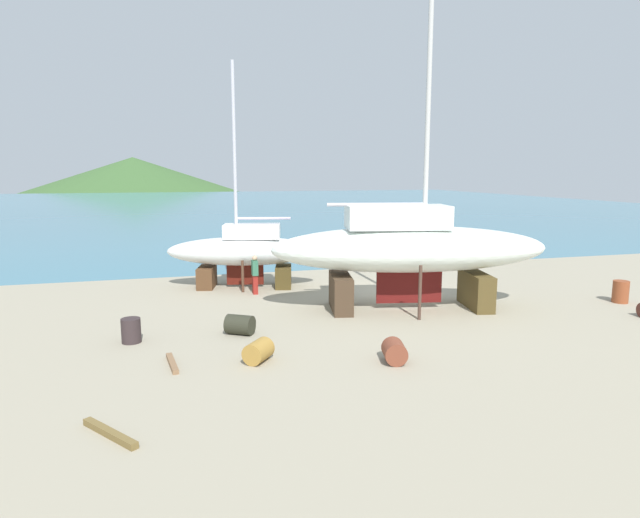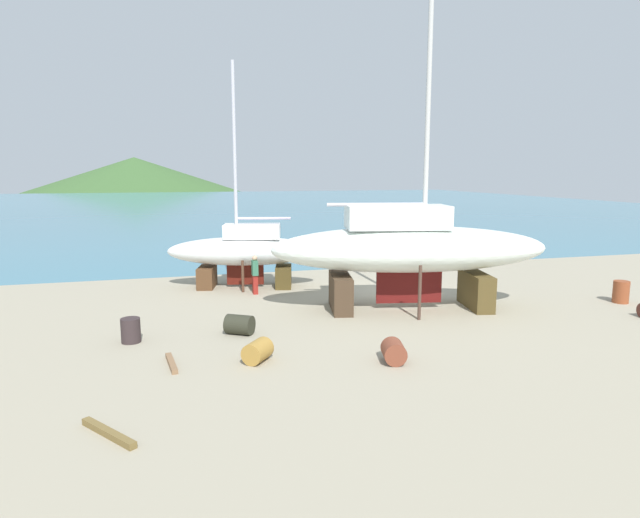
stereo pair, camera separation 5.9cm
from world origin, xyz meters
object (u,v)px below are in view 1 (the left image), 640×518
sailboat_far_slipway (409,248)px  sailboat_large_starboard (245,251)px  worker (255,274)px  barrel_tipped_center (394,351)px  barrel_by_slipway (240,325)px  barrel_blue_faded (621,292)px  barrel_rust_mid (258,351)px  barrel_rust_near (131,330)px

sailboat_far_slipway → sailboat_large_starboard: size_ratio=1.57×
worker → sailboat_large_starboard: bearing=-82.7°
sailboat_far_slipway → barrel_tipped_center: sailboat_far_slipway is taller
sailboat_large_starboard → barrel_by_slipway: sailboat_large_starboard is taller
barrel_blue_faded → barrel_by_slipway: barrel_blue_faded is taller
sailboat_large_starboard → barrel_rust_mid: (-1.01, -9.83, -1.34)m
worker → sailboat_far_slipway: bearing=142.4°
worker → barrel_tipped_center: size_ratio=2.17×
barrel_blue_faded → barrel_by_slipway: (-15.20, -0.19, -0.12)m
worker → barrel_by_slipway: worker is taller
worker → barrel_by_slipway: bearing=76.6°
sailboat_large_starboard → barrel_by_slipway: 7.37m
sailboat_large_starboard → barrel_blue_faded: (14.02, -6.96, -1.20)m
barrel_tipped_center → barrel_by_slipway: bearing=135.2°
sailboat_large_starboard → barrel_tipped_center: sailboat_large_starboard is taller
barrel_blue_faded → barrel_rust_mid: barrel_blue_faded is taller
worker → barrel_rust_mid: 8.42m
barrel_blue_faded → barrel_rust_near: barrel_blue_faded is taller
worker → barrel_tipped_center: 9.69m
barrel_by_slipway → barrel_tipped_center: bearing=-44.8°
barrel_tipped_center → barrel_rust_near: size_ratio=1.02×
sailboat_large_starboard → barrel_rust_near: (-4.49, -7.10, -1.27)m
worker → barrel_blue_faded: (13.83, -5.46, -0.42)m
worker → barrel_rust_mid: bearing=82.0°
barrel_by_slipway → barrel_rust_near: (-3.31, 0.05, 0.06)m
barrel_rust_mid → sailboat_large_starboard: bearing=84.1°
barrel_tipped_center → barrel_rust_near: 8.01m
sailboat_far_slipway → sailboat_large_starboard: bearing=145.5°
sailboat_large_starboard → barrel_rust_mid: size_ratio=12.02×
barrel_rust_near → sailboat_large_starboard: bearing=57.7°
sailboat_far_slipway → barrel_rust_near: size_ratio=20.53×
sailboat_large_starboard → barrel_by_slipway: size_ratio=11.59×
sailboat_far_slipway → barrel_by_slipway: 7.08m
barrel_blue_faded → sailboat_large_starboard: bearing=153.6°
sailboat_large_starboard → barrel_rust_mid: 9.97m
barrel_by_slipway → barrel_rust_near: barrel_rust_near is taller
sailboat_far_slipway → sailboat_large_starboard: 7.79m
barrel_tipped_center → barrel_blue_faded: 12.10m
barrel_rust_mid → barrel_rust_near: bearing=141.9°
barrel_blue_faded → barrel_tipped_center: bearing=-161.1°
sailboat_large_starboard → barrel_by_slipway: bearing=93.8°
barrel_tipped_center → barrel_by_slipway: (-3.75, 3.73, 0.01)m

